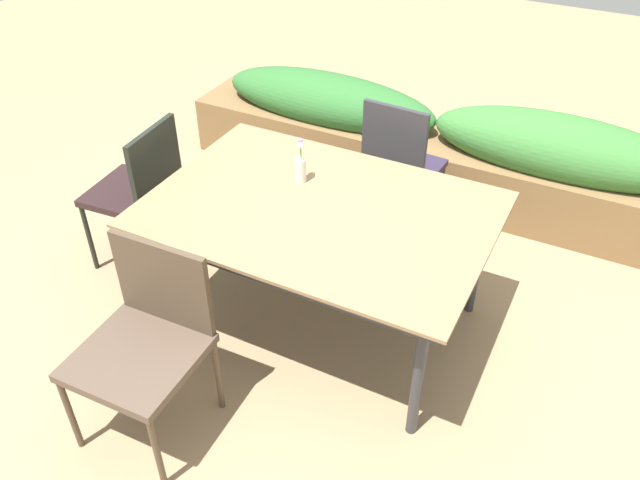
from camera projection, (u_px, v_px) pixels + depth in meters
name	position (u px, v px, depth m)	size (l,w,h in m)	color
ground_plane	(332.00, 312.00, 3.53)	(12.00, 12.00, 0.00)	#9E7F5B
dining_table	(320.00, 217.00, 3.07)	(1.61, 1.12, 0.73)	#8C704C
chair_near_left	(147.00, 335.00, 2.69)	(0.50, 0.50, 0.88)	brown
chair_far_side	(400.00, 163.00, 3.75)	(0.42, 0.42, 0.93)	#2D243C
chair_end_left	(141.00, 186.00, 3.57)	(0.47, 0.47, 0.89)	black
flower_vase	(300.00, 165.00, 3.17)	(0.06, 0.06, 0.24)	silver
planter_box	(436.00, 147.00, 4.30)	(3.48, 0.53, 0.72)	brown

